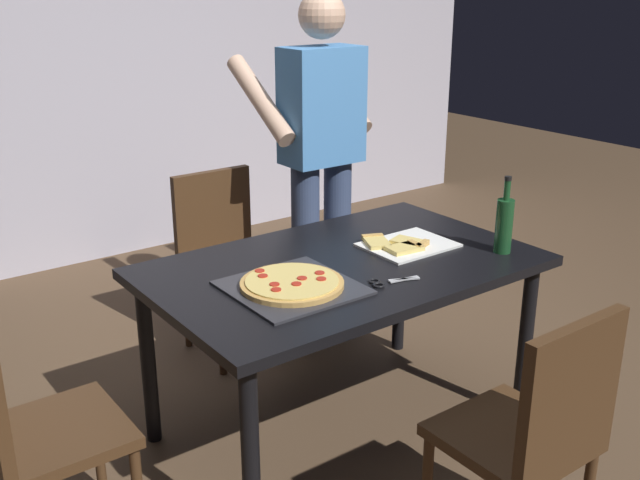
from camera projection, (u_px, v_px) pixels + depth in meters
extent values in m
plane|color=brown|center=(341.00, 427.00, 3.15)|extent=(12.00, 12.00, 0.00)
cube|color=#BCB7C6|center=(89.00, 45.00, 4.65)|extent=(6.40, 0.10, 2.80)
cube|color=black|center=(343.00, 267.00, 2.90)|extent=(1.51, 0.94, 0.04)
cylinder|color=black|center=(251.00, 459.00, 2.36)|extent=(0.06, 0.06, 0.71)
cylinder|color=black|center=(525.00, 342.00, 3.11)|extent=(0.06, 0.06, 0.71)
cylinder|color=black|center=(148.00, 363.00, 2.95)|extent=(0.06, 0.06, 0.71)
cylinder|color=black|center=(400.00, 284.00, 3.70)|extent=(0.06, 0.06, 0.71)
cube|color=#472D19|center=(511.00, 437.00, 2.34)|extent=(0.42, 0.42, 0.04)
cube|color=#472D19|center=(571.00, 395.00, 2.12)|extent=(0.42, 0.04, 0.45)
cylinder|color=#472D19|center=(499.00, 449.00, 2.66)|extent=(0.04, 0.04, 0.41)
cube|color=#472D19|center=(234.00, 271.00, 3.66)|extent=(0.42, 0.42, 0.04)
cube|color=#472D19|center=(213.00, 215.00, 3.73)|extent=(0.42, 0.04, 0.45)
cylinder|color=#472D19|center=(222.00, 335.00, 3.50)|extent=(0.04, 0.04, 0.41)
cylinder|color=#472D19|center=(285.00, 316.00, 3.70)|extent=(0.04, 0.04, 0.41)
cylinder|color=#472D19|center=(187.00, 309.00, 3.78)|extent=(0.04, 0.04, 0.41)
cylinder|color=#472D19|center=(247.00, 292.00, 3.98)|extent=(0.04, 0.04, 0.41)
cube|color=#472D19|center=(57.00, 434.00, 2.36)|extent=(0.42, 0.42, 0.04)
cylinder|color=#472D19|center=(98.00, 447.00, 2.67)|extent=(0.04, 0.04, 0.41)
cylinder|color=#38476B|center=(337.00, 249.00, 3.83)|extent=(0.14, 0.14, 0.95)
cylinder|color=#38476B|center=(306.00, 257.00, 3.72)|extent=(0.14, 0.14, 0.95)
cube|color=#4C8CD1|center=(322.00, 106.00, 3.53)|extent=(0.38, 0.22, 0.55)
sphere|color=#E0B293|center=(322.00, 15.00, 3.39)|extent=(0.22, 0.22, 0.22)
cylinder|color=#E0B293|center=(337.00, 91.00, 3.78)|extent=(0.09, 0.50, 0.39)
cylinder|color=#E0B293|center=(260.00, 100.00, 3.52)|extent=(0.09, 0.50, 0.39)
cube|color=#2D2D33|center=(292.00, 288.00, 2.65)|extent=(0.43, 0.43, 0.01)
cylinder|color=tan|center=(292.00, 284.00, 2.65)|extent=(0.37, 0.37, 0.02)
cylinder|color=#EACC6B|center=(292.00, 281.00, 2.64)|extent=(0.34, 0.34, 0.01)
cylinder|color=#B22819|center=(321.00, 279.00, 2.65)|extent=(0.04, 0.04, 0.00)
cylinder|color=#B22819|center=(276.00, 290.00, 2.56)|extent=(0.04, 0.04, 0.00)
cylinder|color=#B22819|center=(260.00, 271.00, 2.72)|extent=(0.04, 0.04, 0.00)
cylinder|color=#B22819|center=(274.00, 284.00, 2.60)|extent=(0.04, 0.04, 0.00)
cylinder|color=#B22819|center=(296.00, 284.00, 2.60)|extent=(0.04, 0.04, 0.00)
cylinder|color=#B22819|center=(302.00, 278.00, 2.65)|extent=(0.04, 0.04, 0.00)
cylinder|color=#B22819|center=(320.00, 273.00, 2.70)|extent=(0.04, 0.04, 0.00)
cylinder|color=#B22819|center=(263.00, 276.00, 2.67)|extent=(0.04, 0.04, 0.00)
cube|color=white|center=(408.00, 245.00, 3.07)|extent=(0.36, 0.28, 0.01)
cube|color=#EACC6B|center=(376.00, 242.00, 3.06)|extent=(0.14, 0.16, 0.02)
cube|color=tan|center=(372.00, 237.00, 3.12)|extent=(0.09, 0.06, 0.02)
cube|color=#EACC6B|center=(409.00, 242.00, 3.06)|extent=(0.13, 0.16, 0.02)
cube|color=tan|center=(422.00, 245.00, 3.03)|extent=(0.09, 0.05, 0.02)
cube|color=#EACC6B|center=(404.00, 248.00, 2.99)|extent=(0.15, 0.10, 0.02)
cube|color=tan|center=(416.00, 245.00, 3.02)|extent=(0.03, 0.09, 0.02)
cylinder|color=#194723|center=(504.00, 226.00, 2.97)|extent=(0.07, 0.07, 0.22)
cylinder|color=#194723|center=(507.00, 190.00, 2.92)|extent=(0.03, 0.03, 0.08)
cylinder|color=black|center=(508.00, 178.00, 2.91)|extent=(0.03, 0.03, 0.02)
cube|color=silver|center=(404.00, 279.00, 2.72)|extent=(0.12, 0.03, 0.01)
cube|color=silver|center=(404.00, 279.00, 2.72)|extent=(0.11, 0.06, 0.01)
torus|color=black|center=(374.00, 281.00, 2.70)|extent=(0.05, 0.05, 0.01)
torus|color=black|center=(379.00, 285.00, 2.67)|extent=(0.05, 0.05, 0.01)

